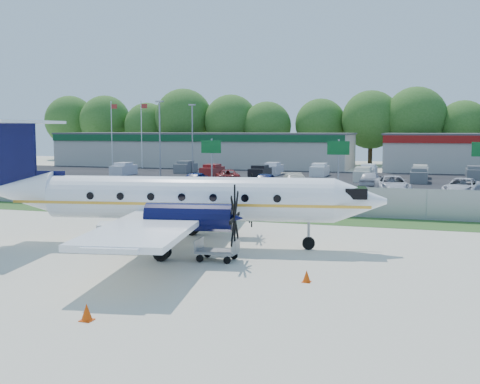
% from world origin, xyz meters
% --- Properties ---
extents(ground, '(170.00, 170.00, 0.00)m').
position_xyz_m(ground, '(0.00, 0.00, 0.00)').
color(ground, beige).
rests_on(ground, ground).
extents(grass_verge, '(170.00, 4.00, 0.02)m').
position_xyz_m(grass_verge, '(0.00, 12.00, 0.01)').
color(grass_verge, '#2D561E').
rests_on(grass_verge, ground).
extents(access_road, '(170.00, 8.00, 0.02)m').
position_xyz_m(access_road, '(0.00, 19.00, 0.01)').
color(access_road, black).
rests_on(access_road, ground).
extents(parking_lot, '(170.00, 32.00, 0.02)m').
position_xyz_m(parking_lot, '(0.00, 40.00, 0.01)').
color(parking_lot, black).
rests_on(parking_lot, ground).
extents(perimeter_fence, '(120.00, 0.06, 1.99)m').
position_xyz_m(perimeter_fence, '(0.00, 14.00, 1.00)').
color(perimeter_fence, gray).
rests_on(perimeter_fence, ground).
extents(building_west, '(46.40, 12.40, 5.24)m').
position_xyz_m(building_west, '(-24.00, 61.98, 2.63)').
color(building_west, '#BBB4A8').
rests_on(building_west, ground).
extents(sign_left, '(1.80, 0.26, 5.00)m').
position_xyz_m(sign_left, '(-8.00, 22.91, 3.61)').
color(sign_left, gray).
rests_on(sign_left, ground).
extents(sign_mid, '(1.80, 0.26, 5.00)m').
position_xyz_m(sign_mid, '(3.00, 22.91, 3.61)').
color(sign_mid, gray).
rests_on(sign_mid, ground).
extents(flagpole_west, '(1.06, 0.12, 10.00)m').
position_xyz_m(flagpole_west, '(-35.92, 55.00, 5.64)').
color(flagpole_west, white).
rests_on(flagpole_west, ground).
extents(flagpole_east, '(1.06, 0.12, 10.00)m').
position_xyz_m(flagpole_east, '(-30.92, 55.00, 5.64)').
color(flagpole_east, white).
rests_on(flagpole_east, ground).
extents(light_pole_nw, '(0.90, 0.35, 9.09)m').
position_xyz_m(light_pole_nw, '(-20.00, 38.00, 5.23)').
color(light_pole_nw, gray).
rests_on(light_pole_nw, ground).
extents(light_pole_sw, '(0.90, 0.35, 9.09)m').
position_xyz_m(light_pole_sw, '(-20.00, 48.00, 5.23)').
color(light_pole_sw, gray).
rests_on(light_pole_sw, ground).
extents(tree_line, '(112.00, 6.00, 14.00)m').
position_xyz_m(tree_line, '(0.00, 74.00, 0.00)').
color(tree_line, '#2D5D1B').
rests_on(tree_line, ground).
extents(aircraft, '(20.54, 20.15, 6.27)m').
position_xyz_m(aircraft, '(-1.55, 1.24, 2.42)').
color(aircraft, white).
rests_on(aircraft, ground).
extents(pushback_tug, '(2.87, 2.54, 1.33)m').
position_xyz_m(pushback_tug, '(-5.15, 1.99, 0.64)').
color(pushback_tug, white).
rests_on(pushback_tug, ground).
extents(baggage_cart_far, '(1.83, 1.12, 0.95)m').
position_xyz_m(baggage_cart_far, '(1.27, -1.33, 0.44)').
color(baggage_cart_far, gray).
rests_on(baggage_cart_far, ground).
extents(cone_nose, '(0.33, 0.33, 0.47)m').
position_xyz_m(cone_nose, '(5.81, -3.83, 0.22)').
color(cone_nose, '#DB4206').
rests_on(cone_nose, ground).
extents(cone_port_wing, '(0.38, 0.38, 0.54)m').
position_xyz_m(cone_port_wing, '(0.33, -10.45, 0.25)').
color(cone_port_wing, '#DB4206').
rests_on(cone_port_wing, ground).
extents(cone_starboard_wing, '(0.38, 0.38, 0.54)m').
position_xyz_m(cone_starboard_wing, '(2.56, 12.29, 0.25)').
color(cone_starboard_wing, '#DB4206').
rests_on(cone_starboard_wing, ground).
extents(road_car_west, '(4.92, 3.30, 1.53)m').
position_xyz_m(road_car_west, '(-16.87, 17.15, 0.00)').
color(road_car_west, beige).
rests_on(road_car_west, ground).
extents(road_car_mid, '(4.72, 2.89, 1.50)m').
position_xyz_m(road_car_mid, '(2.44, 19.88, 0.00)').
color(road_car_mid, silver).
rests_on(road_car_mid, ground).
extents(parked_car_a, '(2.19, 4.90, 1.63)m').
position_xyz_m(parked_car_a, '(-11.89, 28.46, 0.00)').
color(parked_car_a, navy).
rests_on(parked_car_a, ground).
extents(parked_car_b, '(2.67, 5.22, 1.70)m').
position_xyz_m(parked_car_b, '(-4.70, 28.41, 0.00)').
color(parked_car_b, navy).
rests_on(parked_car_b, ground).
extents(parked_car_c, '(4.34, 6.31, 1.70)m').
position_xyz_m(parked_car_c, '(-1.75, 28.43, 0.00)').
color(parked_car_c, beige).
rests_on(parked_car_c, ground).
extents(parked_car_d, '(3.79, 6.38, 1.66)m').
position_xyz_m(parked_car_d, '(6.97, 29.21, 0.00)').
color(parked_car_d, silver).
rests_on(parked_car_d, ground).
extents(parked_car_e, '(3.85, 6.22, 1.61)m').
position_xyz_m(parked_car_e, '(12.84, 29.07, 0.00)').
color(parked_car_e, silver).
rests_on(parked_car_e, ground).
extents(parked_car_f, '(4.33, 5.98, 1.51)m').
position_xyz_m(parked_car_f, '(-10.66, 35.03, 0.00)').
color(parked_car_f, maroon).
rests_on(parked_car_f, ground).
extents(parked_car_g, '(2.02, 4.96, 1.69)m').
position_xyz_m(parked_car_g, '(4.50, 34.33, 0.00)').
color(parked_car_g, silver).
rests_on(parked_car_g, ground).
extents(far_parking_rows, '(56.00, 10.00, 1.60)m').
position_xyz_m(far_parking_rows, '(0.00, 45.00, 0.00)').
color(far_parking_rows, gray).
rests_on(far_parking_rows, ground).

